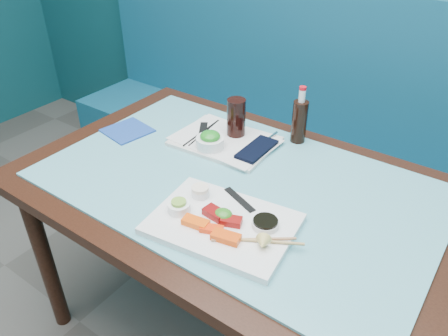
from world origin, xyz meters
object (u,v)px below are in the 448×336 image
Objects in this scene: booth_bench at (330,165)px; cola_bottle_body at (299,122)px; seaweed_bowl at (210,143)px; serving_tray at (225,141)px; blue_napkin at (127,131)px; dining_table at (236,204)px; sashimi_plate at (223,224)px; cola_glass at (236,118)px.

booth_bench is 0.68m from cola_bottle_body.
seaweed_bowl is (-0.18, -0.74, 0.42)m from booth_bench.
blue_napkin is (-0.35, -0.14, -0.00)m from serving_tray.
sashimi_plate reaches higher than dining_table.
booth_bench reaches higher than sashimi_plate.
dining_table is at bearing -3.48° from blue_napkin.
booth_bench is 1.04m from blue_napkin.
booth_bench is 7.78× the size of sashimi_plate.
cola_bottle_body is at bearing 35.35° from serving_tray.
sashimi_plate is at bearing -59.03° from serving_tray.
dining_table is 10.04× the size of cola_glass.
serving_tray is at bearing 82.41° from seaweed_bowl.
dining_table is 3.63× the size of sashimi_plate.
cola_bottle_body is (0.22, 0.24, 0.04)m from seaweed_bowl.
seaweed_bowl is 0.64× the size of cola_bottle_body.
cola_bottle_body is at bearing 88.29° from sashimi_plate.
blue_napkin is (-0.52, 0.03, 0.09)m from dining_table.
serving_tray is at bearing 117.19° from sashimi_plate.
dining_table is 0.24m from sashimi_plate.
cola_glass is 0.90× the size of cola_bottle_body.
serving_tray reaches higher than blue_napkin.
cola_glass is at bearing 28.83° from blue_napkin.
cola_glass is 0.90× the size of blue_napkin.
serving_tray is (-0.17, 0.18, 0.10)m from dining_table.
booth_bench is 19.33× the size of cola_bottle_body.
serving_tray is 2.24× the size of blue_napkin.
cola_glass is (-0.16, -0.61, 0.47)m from booth_bench.
cola_glass is (-0.25, 0.43, 0.07)m from sashimi_plate.
booth_bench is at bearing 90.00° from dining_table.
serving_tray is 0.27m from cola_bottle_body.
cola_glass is (-0.16, 0.23, 0.17)m from dining_table.
cola_bottle_body is at bearing 29.13° from blue_napkin.
cola_glass is at bearing 112.66° from sashimi_plate.
cola_bottle_body is (0.21, 0.17, 0.07)m from serving_tray.
cola_glass is at bearing 81.25° from seaweed_bowl.
cola_bottle_body reaches higher than cola_glass.
seaweed_bowl is at bearing -103.73° from booth_bench.
serving_tray is 2.50× the size of cola_glass.
seaweed_bowl reaches higher than dining_table.
cola_bottle_body is (0.04, 0.34, 0.17)m from dining_table.
booth_bench is 2.14× the size of dining_table.
serving_tray is at bearing -104.40° from booth_bench.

